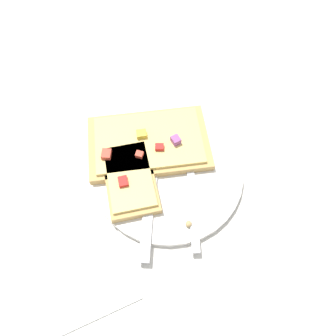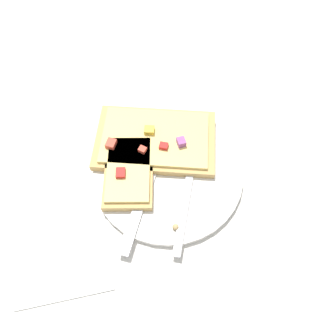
{
  "view_description": "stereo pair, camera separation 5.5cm",
  "coord_description": "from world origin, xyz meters",
  "px_view_note": "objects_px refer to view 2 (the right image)",
  "views": [
    {
      "loc": [
        -0.11,
        -0.24,
        0.5
      ],
      "look_at": [
        0.0,
        0.0,
        0.02
      ],
      "focal_mm": 35.0,
      "sensor_mm": 36.0,
      "label": 1
    },
    {
      "loc": [
        -0.05,
        -0.26,
        0.5
      ],
      "look_at": [
        0.0,
        0.0,
        0.02
      ],
      "focal_mm": 35.0,
      "sensor_mm": 36.0,
      "label": 2
    }
  ],
  "objects_px": {
    "plate": "(168,172)",
    "fork": "(189,182)",
    "pizza_slice_corner": "(129,171)",
    "pizza_slice_main": "(155,140)",
    "napkin": "(63,270)",
    "knife": "(141,202)"
  },
  "relations": [
    {
      "from": "fork",
      "to": "knife",
      "type": "bearing_deg",
      "value": 124.79
    },
    {
      "from": "pizza_slice_main",
      "to": "pizza_slice_corner",
      "type": "relative_size",
      "value": 1.59
    },
    {
      "from": "plate",
      "to": "knife",
      "type": "xyz_separation_m",
      "value": [
        -0.06,
        -0.05,
        0.01
      ]
    },
    {
      "from": "fork",
      "to": "pizza_slice_corner",
      "type": "height_order",
      "value": "pizza_slice_corner"
    },
    {
      "from": "napkin",
      "to": "knife",
      "type": "bearing_deg",
      "value": 30.9
    },
    {
      "from": "knife",
      "to": "napkin",
      "type": "bearing_deg",
      "value": 147.51
    },
    {
      "from": "plate",
      "to": "napkin",
      "type": "xyz_separation_m",
      "value": [
        -0.19,
        -0.13,
        -0.0
      ]
    },
    {
      "from": "pizza_slice_main",
      "to": "pizza_slice_corner",
      "type": "distance_m",
      "value": 0.08
    },
    {
      "from": "knife",
      "to": "pizza_slice_main",
      "type": "height_order",
      "value": "pizza_slice_main"
    },
    {
      "from": "plate",
      "to": "pizza_slice_main",
      "type": "relative_size",
      "value": 1.08
    },
    {
      "from": "knife",
      "to": "pizza_slice_corner",
      "type": "xyz_separation_m",
      "value": [
        -0.01,
        0.06,
        0.01
      ]
    },
    {
      "from": "plate",
      "to": "napkin",
      "type": "relative_size",
      "value": 1.77
    },
    {
      "from": "pizza_slice_main",
      "to": "napkin",
      "type": "height_order",
      "value": "pizza_slice_main"
    },
    {
      "from": "knife",
      "to": "napkin",
      "type": "distance_m",
      "value": 0.15
    },
    {
      "from": "pizza_slice_main",
      "to": "napkin",
      "type": "relative_size",
      "value": 1.64
    },
    {
      "from": "knife",
      "to": "pizza_slice_main",
      "type": "relative_size",
      "value": 0.83
    },
    {
      "from": "plate",
      "to": "pizza_slice_corner",
      "type": "relative_size",
      "value": 1.72
    },
    {
      "from": "plate",
      "to": "pizza_slice_corner",
      "type": "bearing_deg",
      "value": 172.97
    },
    {
      "from": "fork",
      "to": "knife",
      "type": "relative_size",
      "value": 1.1
    },
    {
      "from": "pizza_slice_main",
      "to": "napkin",
      "type": "distance_m",
      "value": 0.26
    },
    {
      "from": "plate",
      "to": "fork",
      "type": "relative_size",
      "value": 1.19
    },
    {
      "from": "pizza_slice_corner",
      "to": "napkin",
      "type": "bearing_deg",
      "value": 149.5
    }
  ]
}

